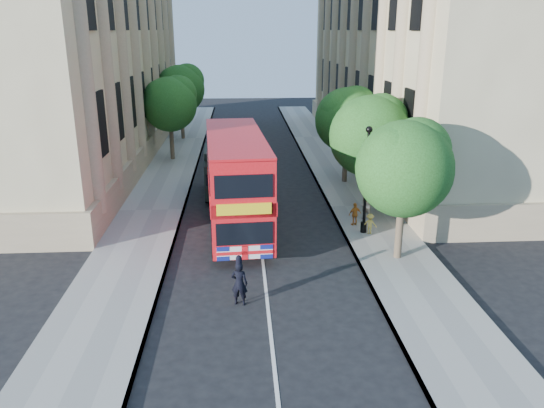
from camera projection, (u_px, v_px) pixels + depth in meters
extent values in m
plane|color=black|center=(267.00, 296.00, 19.71)|extent=(120.00, 120.00, 0.00)
cube|color=gray|center=(360.00, 207.00, 29.50)|extent=(3.50, 80.00, 0.12)
cube|color=gray|center=(152.00, 211.00, 28.84)|extent=(3.50, 80.00, 0.12)
cube|color=tan|center=(430.00, 36.00, 40.44)|extent=(12.00, 38.00, 18.00)
cube|color=tan|center=(62.00, 36.00, 38.84)|extent=(12.00, 38.00, 18.00)
cylinder|color=#473828|center=(399.00, 228.00, 22.44)|extent=(0.32, 0.32, 2.86)
sphere|color=#1E4416|center=(404.00, 169.00, 21.63)|extent=(4.00, 4.00, 4.00)
sphere|color=#1E4416|center=(417.00, 151.00, 21.84)|extent=(2.80, 2.80, 2.80)
sphere|color=#1E4416|center=(395.00, 158.00, 21.15)|extent=(2.60, 2.60, 2.60)
cylinder|color=#473828|center=(367.00, 187.00, 28.11)|extent=(0.32, 0.32, 2.99)
sphere|color=#1E4416|center=(370.00, 136.00, 27.25)|extent=(4.20, 4.20, 4.20)
sphere|color=#1E4416|center=(380.00, 122.00, 27.46)|extent=(2.94, 2.94, 2.94)
sphere|color=#1E4416|center=(362.00, 127.00, 26.77)|extent=(2.73, 2.73, 2.73)
cylinder|color=#473828|center=(345.00, 161.00, 33.81)|extent=(0.32, 0.32, 2.90)
sphere|color=#1E4416|center=(347.00, 120.00, 32.98)|extent=(4.00, 4.00, 4.00)
sphere|color=#1E4416|center=(356.00, 108.00, 33.19)|extent=(2.80, 2.80, 2.80)
sphere|color=#1E4416|center=(340.00, 112.00, 32.50)|extent=(2.60, 2.60, 2.60)
cylinder|color=#473828|center=(172.00, 141.00, 39.74)|extent=(0.32, 0.32, 2.99)
sphere|color=#1E4416|center=(170.00, 104.00, 38.89)|extent=(4.00, 4.00, 4.00)
sphere|color=#1E4416|center=(178.00, 94.00, 39.09)|extent=(2.80, 2.80, 2.80)
sphere|color=#1E4416|center=(162.00, 97.00, 38.41)|extent=(2.60, 2.60, 2.60)
cylinder|color=#473828|center=(182.00, 122.00, 47.30)|extent=(0.32, 0.32, 3.17)
sphere|color=#1E4416|center=(181.00, 89.00, 46.40)|extent=(4.20, 4.20, 4.20)
sphere|color=#1E4416|center=(187.00, 80.00, 46.58)|extent=(2.94, 2.94, 2.94)
sphere|color=#1E4416|center=(174.00, 83.00, 45.90)|extent=(2.73, 2.73, 2.73)
cylinder|color=black|center=(364.00, 227.00, 25.57)|extent=(0.30, 0.30, 0.50)
cylinder|color=black|center=(366.00, 182.00, 24.87)|extent=(0.14, 0.14, 5.00)
sphere|color=black|center=(369.00, 130.00, 24.08)|extent=(0.32, 0.32, 0.32)
cube|color=red|center=(236.00, 179.00, 25.76)|extent=(3.28, 10.09, 4.13)
cube|color=black|center=(237.00, 197.00, 26.04)|extent=(3.29, 9.46, 0.94)
cube|color=black|center=(236.00, 157.00, 25.42)|extent=(3.29, 9.46, 0.94)
cube|color=yellow|center=(244.00, 209.00, 21.04)|extent=(2.20, 0.23, 0.47)
cylinder|color=black|center=(215.00, 246.00, 22.95)|extent=(0.36, 1.06, 1.05)
cylinder|color=black|center=(269.00, 243.00, 23.23)|extent=(0.36, 1.06, 1.05)
cylinder|color=black|center=(212.00, 199.00, 29.35)|extent=(0.36, 1.06, 1.05)
cylinder|color=black|center=(254.00, 197.00, 29.63)|extent=(0.36, 1.06, 1.05)
cube|color=black|center=(222.00, 180.00, 30.16)|extent=(1.99, 1.81, 2.02)
cube|color=black|center=(222.00, 180.00, 29.32)|extent=(1.73, 0.17, 0.67)
cube|color=black|center=(221.00, 168.00, 32.10)|extent=(2.05, 3.15, 2.40)
cube|color=black|center=(222.00, 188.00, 31.92)|extent=(1.92, 4.68, 0.24)
cylinder|color=black|center=(207.00, 196.00, 30.28)|extent=(0.24, 0.78, 0.77)
cylinder|color=black|center=(237.00, 195.00, 30.44)|extent=(0.24, 0.78, 0.77)
cylinder|color=black|center=(208.00, 181.00, 33.27)|extent=(0.24, 0.78, 0.77)
cylinder|color=black|center=(235.00, 180.00, 33.44)|extent=(0.24, 0.78, 0.77)
imported|color=black|center=(239.00, 283.00, 18.91)|extent=(0.68, 0.53, 1.65)
imported|color=beige|center=(365.00, 205.00, 27.26)|extent=(0.73, 0.58, 1.47)
imported|color=orange|center=(355.00, 214.00, 26.39)|extent=(0.73, 0.47, 1.16)
imported|color=gold|center=(370.00, 224.00, 25.31)|extent=(0.73, 0.56, 1.00)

